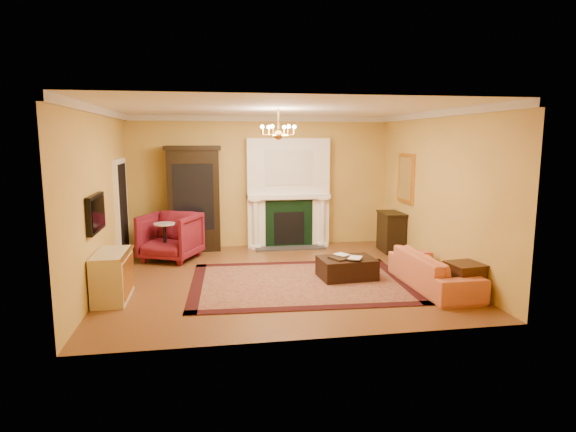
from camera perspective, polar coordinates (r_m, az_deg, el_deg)
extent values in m
cube|color=brown|center=(8.78, -1.10, -7.38)|extent=(6.00, 5.50, 0.02)
cube|color=white|center=(8.44, -1.16, 12.69)|extent=(6.00, 5.50, 0.02)
cube|color=#DBB84E|center=(11.20, -3.19, 4.06)|extent=(6.00, 0.02, 3.00)
cube|color=#DBB84E|center=(5.79, 2.87, -0.68)|extent=(6.00, 0.02, 3.00)
cube|color=#DBB84E|center=(8.58, -21.45, 1.90)|extent=(0.02, 5.50, 3.00)
cube|color=#DBB84E|center=(9.40, 17.36, 2.69)|extent=(0.02, 5.50, 3.00)
cube|color=white|center=(11.14, -0.01, 2.76)|extent=(1.90, 0.32, 2.50)
cube|color=silver|center=(10.93, 0.13, 5.79)|extent=(1.10, 0.01, 0.80)
cube|color=#0E3319|center=(11.08, 0.13, -0.94)|extent=(1.10, 0.02, 1.10)
cube|color=black|center=(11.09, 0.14, -1.45)|extent=(0.70, 0.02, 0.75)
cube|color=#333333|center=(11.07, 0.23, -3.75)|extent=(1.60, 0.50, 0.04)
cube|color=white|center=(11.09, 0.04, 2.36)|extent=(1.90, 0.44, 0.10)
cylinder|color=white|center=(10.96, -3.88, -0.86)|extent=(0.14, 0.14, 1.18)
cylinder|color=white|center=(11.22, 4.07, -0.63)|extent=(0.14, 0.14, 1.18)
cube|color=silver|center=(11.12, -3.23, 11.45)|extent=(6.00, 0.08, 0.12)
cube|color=silver|center=(8.52, -21.69, 11.55)|extent=(0.08, 5.50, 0.12)
cube|color=silver|center=(9.34, 17.51, 11.50)|extent=(0.08, 5.50, 0.12)
cube|color=white|center=(10.28, -19.11, 0.59)|extent=(0.08, 1.05, 2.10)
cube|color=black|center=(10.28, -18.91, 0.43)|extent=(0.02, 0.85, 1.95)
cube|color=black|center=(8.00, -21.84, 0.31)|extent=(0.08, 0.95, 0.58)
cube|color=black|center=(7.99, -21.52, 0.32)|extent=(0.01, 0.85, 0.48)
cube|color=gold|center=(10.63, 13.81, 4.35)|extent=(0.05, 0.76, 1.05)
cube|color=white|center=(10.62, 13.67, 4.35)|extent=(0.01, 0.62, 0.90)
cylinder|color=gold|center=(8.43, -1.15, 11.26)|extent=(0.03, 0.03, 0.40)
sphere|color=gold|center=(8.42, -1.15, 9.56)|extent=(0.16, 0.16, 0.16)
sphere|color=#FFE5B2|center=(8.47, 0.75, 10.51)|extent=(0.07, 0.07, 0.07)
sphere|color=#FFE5B2|center=(8.69, -0.46, 10.47)|extent=(0.07, 0.07, 0.07)
sphere|color=#FFE5B2|center=(8.65, -2.32, 10.47)|extent=(0.07, 0.07, 0.07)
sphere|color=#FFE5B2|center=(8.39, -3.08, 10.51)|extent=(0.07, 0.07, 0.07)
sphere|color=#FFE5B2|center=(8.17, -1.89, 10.56)|extent=(0.07, 0.07, 0.07)
sphere|color=#FFE5B2|center=(8.21, 0.08, 10.55)|extent=(0.07, 0.07, 0.07)
cube|color=#4C1013|center=(8.48, 1.42, -7.86)|extent=(3.89, 3.00, 0.02)
cube|color=black|center=(10.91, -11.10, 1.76)|extent=(1.13, 0.53, 2.24)
imported|color=maroon|center=(10.23, -13.75, -2.12)|extent=(1.36, 1.33, 1.07)
cylinder|color=black|center=(10.35, -14.29, -4.94)|extent=(0.30, 0.30, 0.04)
cylinder|color=black|center=(10.26, -14.37, -2.94)|extent=(0.07, 0.07, 0.70)
cylinder|color=silver|center=(10.19, -14.45, -0.91)|extent=(0.43, 0.43, 0.03)
cube|color=#C2B58E|center=(8.02, -20.10, -6.69)|extent=(0.49, 1.02, 0.75)
imported|color=#BE623C|center=(8.46, 16.93, -5.57)|extent=(0.63, 2.04, 0.80)
cube|color=#3A220F|center=(8.12, 20.19, -7.30)|extent=(0.52, 0.52, 0.54)
cube|color=black|center=(10.96, 12.12, -1.92)|extent=(0.47, 0.78, 0.85)
cube|color=black|center=(8.75, 6.97, -6.11)|extent=(1.02, 0.77, 0.36)
cube|color=black|center=(8.66, 6.53, -4.92)|extent=(0.54, 0.49, 0.03)
imported|color=gray|center=(8.66, 5.96, -3.92)|extent=(0.18, 0.12, 0.26)
imported|color=gray|center=(8.55, 7.28, -4.01)|extent=(0.20, 0.12, 0.29)
cylinder|color=gray|center=(10.98, -3.80, 2.79)|extent=(0.12, 0.12, 0.09)
cone|color=#0F3912|center=(10.96, -3.81, 3.96)|extent=(0.17, 0.17, 0.36)
cylinder|color=gray|center=(11.21, 3.42, 2.90)|extent=(0.11, 0.11, 0.09)
cone|color=#0F3912|center=(11.19, 3.43, 3.96)|extent=(0.15, 0.15, 0.33)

